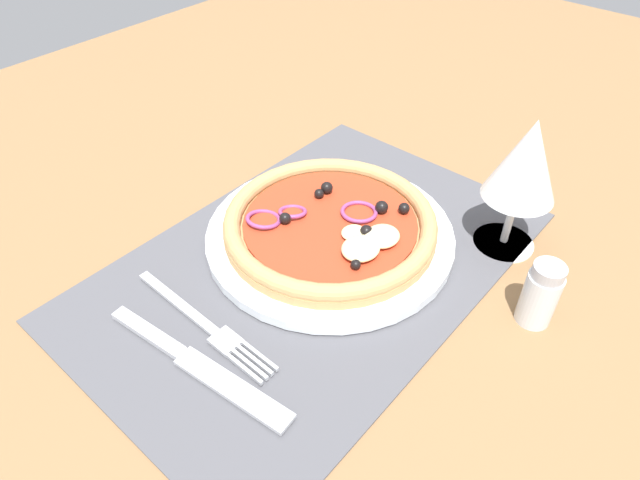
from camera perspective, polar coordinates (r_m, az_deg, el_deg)
ground_plane at (r=58.36cm, az=-0.72°, el=-3.32°), size 190.00×140.00×2.40cm
placemat at (r=57.39cm, az=-0.74°, el=-2.32°), size 47.67×31.22×0.40cm
plate at (r=59.39cm, az=1.02°, el=0.49°), size 26.25×26.25×1.15cm
pizza at (r=58.26cm, az=1.12°, el=1.69°), size 22.33×22.33×2.69cm
fork at (r=51.98cm, az=-11.33°, el=-8.74°), size 2.28×18.02×0.44cm
knife at (r=49.54cm, az=-12.42°, el=-12.37°), size 3.67×20.06×0.62cm
wine_glass at (r=57.09cm, az=20.34°, el=7.43°), size 7.20×7.20×14.90cm
pepper_shaker at (r=53.82cm, az=21.61°, el=-5.20°), size 3.20×3.20×6.70cm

